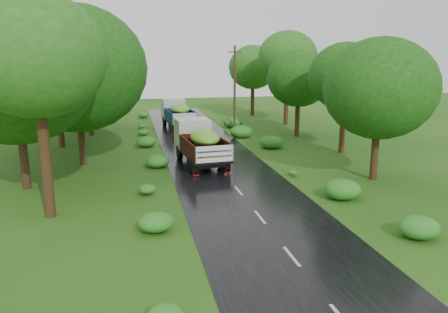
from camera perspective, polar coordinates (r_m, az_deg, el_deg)
name	(u,v)px	position (r m, az deg, el deg)	size (l,w,h in m)	color
ground	(292,257)	(16.39, 8.82, -12.81)	(120.00, 120.00, 0.00)	#18480F
road	(254,210)	(20.76, 3.92, -6.95)	(6.50, 80.00, 0.02)	black
road_lines	(248,203)	(21.66, 3.19, -6.03)	(0.12, 69.60, 0.00)	#BFB78C
truck_near	(199,141)	(28.90, -3.23, 2.02)	(2.91, 6.76, 2.76)	black
truck_far	(177,113)	(43.54, -6.14, 5.72)	(2.93, 6.73, 2.75)	black
utility_pole	(235,88)	(41.81, 1.40, 9.00)	(1.40, 0.23, 7.96)	#382616
trees_left	(66,63)	(35.62, -19.95, 11.44)	(6.66, 32.65, 8.99)	black
trees_right	(303,72)	(38.94, 10.23, 10.77)	(5.59, 31.65, 8.39)	black
shrubs	(217,159)	(29.05, -0.93, -0.35)	(11.90, 44.00, 0.70)	#18651E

